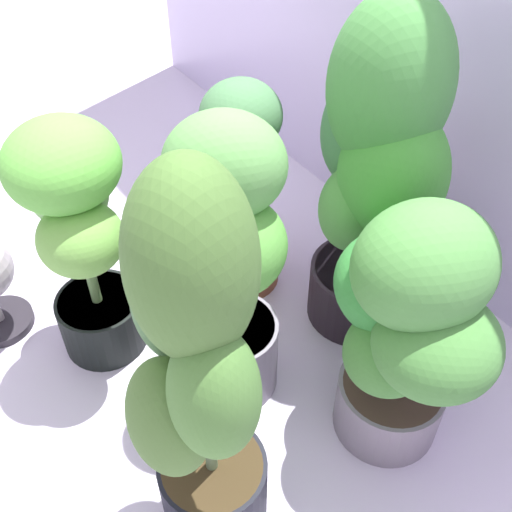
{
  "coord_description": "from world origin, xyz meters",
  "views": [
    {
      "loc": [
        0.83,
        -0.41,
        1.41
      ],
      "look_at": [
        0.0,
        0.18,
        0.41
      ],
      "focal_mm": 44.27,
      "sensor_mm": 36.0,
      "label": 1
    }
  ],
  "objects_px": {
    "potted_plant_back_center": "(377,163)",
    "potted_plant_back_left": "(241,182)",
    "potted_plant_front_right": "(197,376)",
    "potted_plant_back_right": "(410,321)",
    "potted_plant_center": "(227,254)",
    "potted_plant_front_left": "(78,227)"
  },
  "relations": [
    {
      "from": "potted_plant_back_right",
      "to": "potted_plant_center",
      "type": "relative_size",
      "value": 0.85
    },
    {
      "from": "potted_plant_back_center",
      "to": "potted_plant_back_left",
      "type": "distance_m",
      "value": 0.39
    },
    {
      "from": "potted_plant_back_right",
      "to": "potted_plant_back_center",
      "type": "xyz_separation_m",
      "value": [
        -0.32,
        0.18,
        0.13
      ]
    },
    {
      "from": "potted_plant_back_right",
      "to": "potted_plant_back_center",
      "type": "bearing_deg",
      "value": 149.94
    },
    {
      "from": "potted_plant_back_right",
      "to": "potted_plant_back_left",
      "type": "xyz_separation_m",
      "value": [
        -0.63,
        0.01,
        -0.03
      ]
    },
    {
      "from": "potted_plant_back_left",
      "to": "potted_plant_front_right",
      "type": "xyz_separation_m",
      "value": [
        0.57,
        -0.48,
        0.16
      ]
    },
    {
      "from": "potted_plant_back_center",
      "to": "potted_plant_back_right",
      "type": "bearing_deg",
      "value": -30.06
    },
    {
      "from": "potted_plant_back_center",
      "to": "potted_plant_back_left",
      "type": "xyz_separation_m",
      "value": [
        -0.31,
        -0.18,
        -0.17
      ]
    },
    {
      "from": "potted_plant_front_left",
      "to": "potted_plant_back_left",
      "type": "xyz_separation_m",
      "value": [
        0.02,
        0.45,
        -0.05
      ]
    },
    {
      "from": "potted_plant_back_center",
      "to": "potted_plant_front_left",
      "type": "bearing_deg",
      "value": -117.85
    },
    {
      "from": "potted_plant_back_center",
      "to": "potted_plant_center",
      "type": "distance_m",
      "value": 0.42
    },
    {
      "from": "potted_plant_center",
      "to": "potted_plant_front_right",
      "type": "xyz_separation_m",
      "value": [
        0.28,
        -0.24,
        0.07
      ]
    },
    {
      "from": "potted_plant_center",
      "to": "potted_plant_back_left",
      "type": "distance_m",
      "value": 0.39
    },
    {
      "from": "potted_plant_back_right",
      "to": "potted_plant_center",
      "type": "bearing_deg",
      "value": -145.79
    },
    {
      "from": "potted_plant_back_left",
      "to": "potted_plant_front_right",
      "type": "bearing_deg",
      "value": -40.15
    },
    {
      "from": "potted_plant_center",
      "to": "potted_plant_back_left",
      "type": "xyz_separation_m",
      "value": [
        -0.29,
        0.24,
        -0.09
      ]
    },
    {
      "from": "potted_plant_center",
      "to": "potted_plant_back_right",
      "type": "bearing_deg",
      "value": 34.21
    },
    {
      "from": "potted_plant_center",
      "to": "potted_plant_back_left",
      "type": "bearing_deg",
      "value": 140.89
    },
    {
      "from": "potted_plant_front_left",
      "to": "potted_plant_front_right",
      "type": "relative_size",
      "value": 0.73
    },
    {
      "from": "potted_plant_back_center",
      "to": "potted_plant_back_left",
      "type": "bearing_deg",
      "value": -150.23
    },
    {
      "from": "potted_plant_back_left",
      "to": "potted_plant_front_left",
      "type": "bearing_deg",
      "value": -92.94
    },
    {
      "from": "potted_plant_front_left",
      "to": "potted_plant_front_right",
      "type": "distance_m",
      "value": 0.6
    }
  ]
}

